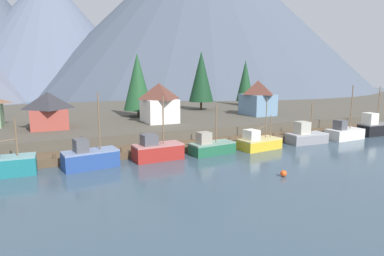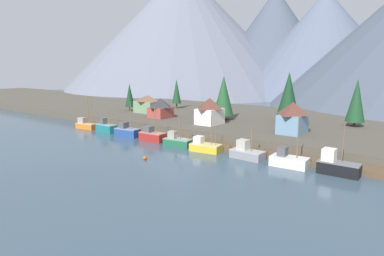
{
  "view_description": "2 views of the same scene",
  "coord_description": "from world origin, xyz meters",
  "px_view_note": "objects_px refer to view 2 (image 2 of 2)",
  "views": [
    {
      "loc": [
        -20.98,
        -41.78,
        11.16
      ],
      "look_at": [
        -0.6,
        3.49,
        2.84
      ],
      "focal_mm": 31.4,
      "sensor_mm": 36.0,
      "label": 1
    },
    {
      "loc": [
        45.41,
        -55.46,
        16.76
      ],
      "look_at": [
        -0.03,
        3.28,
        3.22
      ],
      "focal_mm": 30.89,
      "sensor_mm": 36.0,
      "label": 2
    }
  ],
  "objects_px": {
    "fishing_boat_white": "(289,160)",
    "channel_buoy": "(145,158)",
    "fishing_boat_yellow": "(205,146)",
    "house_blue": "(293,117)",
    "fishing_boat_orange": "(86,125)",
    "conifer_near_left": "(130,95)",
    "conifer_mid_right": "(288,94)",
    "fishing_boat_green": "(177,141)",
    "fishing_boat_teal": "(106,127)",
    "fishing_boat_blue": "(127,132)",
    "fishing_boat_black": "(337,166)",
    "conifer_back_left": "(177,91)",
    "fishing_boat_grey": "(247,152)",
    "house_white": "(210,111)",
    "house_red": "(160,108)",
    "conifer_near_right": "(356,100)",
    "fishing_boat_red": "(152,136)",
    "house_green": "(148,104)",
    "conifer_mid_left": "(223,95)"
  },
  "relations": [
    {
      "from": "fishing_boat_white",
      "to": "channel_buoy",
      "type": "relative_size",
      "value": 12.84
    },
    {
      "from": "fishing_boat_yellow",
      "to": "house_blue",
      "type": "height_order",
      "value": "house_blue"
    },
    {
      "from": "fishing_boat_orange",
      "to": "conifer_near_left",
      "type": "distance_m",
      "value": 23.01
    },
    {
      "from": "conifer_mid_right",
      "to": "channel_buoy",
      "type": "distance_m",
      "value": 44.27
    },
    {
      "from": "fishing_boat_yellow",
      "to": "fishing_boat_green",
      "type": "bearing_deg",
      "value": 169.85
    },
    {
      "from": "fishing_boat_orange",
      "to": "fishing_boat_teal",
      "type": "bearing_deg",
      "value": -6.1
    },
    {
      "from": "conifer_mid_right",
      "to": "fishing_boat_blue",
      "type": "bearing_deg",
      "value": -134.12
    },
    {
      "from": "fishing_boat_orange",
      "to": "fishing_boat_black",
      "type": "relative_size",
      "value": 1.05
    },
    {
      "from": "fishing_boat_black",
      "to": "conifer_near_left",
      "type": "relative_size",
      "value": 0.96
    },
    {
      "from": "conifer_back_left",
      "to": "fishing_boat_grey",
      "type": "bearing_deg",
      "value": -37.02
    },
    {
      "from": "fishing_boat_blue",
      "to": "house_white",
      "type": "relative_size",
      "value": 1.3
    },
    {
      "from": "fishing_boat_blue",
      "to": "fishing_boat_white",
      "type": "height_order",
      "value": "fishing_boat_white"
    },
    {
      "from": "house_blue",
      "to": "channel_buoy",
      "type": "bearing_deg",
      "value": -120.15
    },
    {
      "from": "fishing_boat_teal",
      "to": "channel_buoy",
      "type": "xyz_separation_m",
      "value": [
        27.54,
        -12.63,
        -0.91
      ]
    },
    {
      "from": "house_white",
      "to": "house_red",
      "type": "distance_m",
      "value": 17.77
    },
    {
      "from": "fishing_boat_yellow",
      "to": "channel_buoy",
      "type": "distance_m",
      "value": 13.0
    },
    {
      "from": "fishing_boat_green",
      "to": "fishing_boat_yellow",
      "type": "bearing_deg",
      "value": -9.25
    },
    {
      "from": "fishing_boat_orange",
      "to": "conifer_back_left",
      "type": "bearing_deg",
      "value": 77.39
    },
    {
      "from": "conifer_near_left",
      "to": "house_red",
      "type": "bearing_deg",
      "value": -15.92
    },
    {
      "from": "fishing_boat_black",
      "to": "house_white",
      "type": "bearing_deg",
      "value": 156.23
    },
    {
      "from": "fishing_boat_blue",
      "to": "conifer_back_left",
      "type": "bearing_deg",
      "value": 104.03
    },
    {
      "from": "fishing_boat_teal",
      "to": "conifer_mid_right",
      "type": "relative_size",
      "value": 0.48
    },
    {
      "from": "fishing_boat_orange",
      "to": "conifer_mid_right",
      "type": "xyz_separation_m",
      "value": [
        46.54,
        29.58,
        9.04
      ]
    },
    {
      "from": "conifer_near_left",
      "to": "fishing_boat_grey",
      "type": "bearing_deg",
      "value": -20.88
    },
    {
      "from": "fishing_boat_black",
      "to": "fishing_boat_blue",
      "type": "bearing_deg",
      "value": -179.86
    },
    {
      "from": "house_blue",
      "to": "conifer_near_right",
      "type": "bearing_deg",
      "value": 64.14
    },
    {
      "from": "fishing_boat_red",
      "to": "house_green",
      "type": "distance_m",
      "value": 31.61
    },
    {
      "from": "conifer_near_left",
      "to": "house_green",
      "type": "bearing_deg",
      "value": 0.46
    },
    {
      "from": "conifer_mid_left",
      "to": "conifer_back_left",
      "type": "height_order",
      "value": "conifer_mid_left"
    },
    {
      "from": "fishing_boat_teal",
      "to": "fishing_boat_white",
      "type": "xyz_separation_m",
      "value": [
        50.19,
        -0.43,
        -0.2
      ]
    },
    {
      "from": "conifer_mid_right",
      "to": "channel_buoy",
      "type": "bearing_deg",
      "value": -103.86
    },
    {
      "from": "channel_buoy",
      "to": "fishing_boat_red",
      "type": "bearing_deg",
      "value": 129.63
    },
    {
      "from": "fishing_boat_yellow",
      "to": "conifer_near_right",
      "type": "height_order",
      "value": "conifer_near_right"
    },
    {
      "from": "house_green",
      "to": "conifer_mid_right",
      "type": "height_order",
      "value": "conifer_mid_right"
    },
    {
      "from": "house_white",
      "to": "conifer_near_right",
      "type": "relative_size",
      "value": 0.58
    },
    {
      "from": "conifer_mid_left",
      "to": "conifer_near_right",
      "type": "bearing_deg",
      "value": 18.71
    },
    {
      "from": "fishing_boat_red",
      "to": "fishing_boat_black",
      "type": "distance_m",
      "value": 40.62
    },
    {
      "from": "conifer_mid_right",
      "to": "fishing_boat_yellow",
      "type": "bearing_deg",
      "value": -99.82
    },
    {
      "from": "house_red",
      "to": "conifer_mid_right",
      "type": "xyz_separation_m",
      "value": [
        32.73,
        13.7,
        4.72
      ]
    },
    {
      "from": "fishing_boat_white",
      "to": "house_blue",
      "type": "distance_m",
      "value": 18.31
    },
    {
      "from": "fishing_boat_blue",
      "to": "fishing_boat_black",
      "type": "height_order",
      "value": "fishing_boat_blue"
    },
    {
      "from": "house_blue",
      "to": "conifer_near_left",
      "type": "distance_m",
      "value": 58.55
    },
    {
      "from": "fishing_boat_grey",
      "to": "fishing_boat_black",
      "type": "xyz_separation_m",
      "value": [
        15.95,
        0.29,
        0.3
      ]
    },
    {
      "from": "fishing_boat_orange",
      "to": "fishing_boat_white",
      "type": "xyz_separation_m",
      "value": [
        58.85,
        -0.13,
        -0.01
      ]
    },
    {
      "from": "conifer_near_left",
      "to": "conifer_mid_left",
      "type": "xyz_separation_m",
      "value": [
        35.57,
        2.63,
        1.6
      ]
    },
    {
      "from": "house_red",
      "to": "conifer_mid_right",
      "type": "relative_size",
      "value": 0.45
    },
    {
      "from": "fishing_boat_blue",
      "to": "fishing_boat_teal",
      "type": "bearing_deg",
      "value": 168.39
    },
    {
      "from": "house_red",
      "to": "conifer_mid_left",
      "type": "xyz_separation_m",
      "value": [
        16.36,
        8.12,
        3.87
      ]
    },
    {
      "from": "house_green",
      "to": "fishing_boat_green",
      "type": "bearing_deg",
      "value": -35.19
    },
    {
      "from": "fishing_boat_red",
      "to": "fishing_boat_black",
      "type": "xyz_separation_m",
      "value": [
        40.62,
        0.28,
        0.19
      ]
    }
  ]
}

